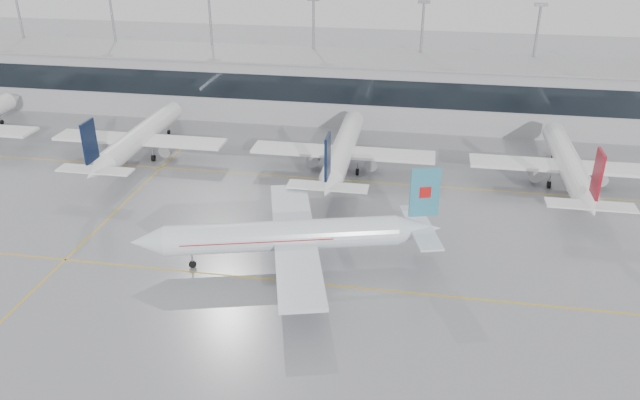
# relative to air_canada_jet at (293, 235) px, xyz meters

# --- Properties ---
(ground) EXTENTS (320.00, 320.00, 0.00)m
(ground) POSITION_rel_air_canada_jet_xyz_m (1.99, -4.19, -3.80)
(ground) COLOR gray
(ground) RESTS_ON ground
(taxi_line_main) EXTENTS (120.00, 0.25, 0.01)m
(taxi_line_main) POSITION_rel_air_canada_jet_xyz_m (1.99, -4.19, -3.79)
(taxi_line_main) COLOR gold
(taxi_line_main) RESTS_ON ground
(taxi_line_north) EXTENTS (120.00, 0.25, 0.01)m
(taxi_line_north) POSITION_rel_air_canada_jet_xyz_m (1.99, 25.81, -3.79)
(taxi_line_north) COLOR gold
(taxi_line_north) RESTS_ON ground
(taxi_line_cross) EXTENTS (0.25, 60.00, 0.01)m
(taxi_line_cross) POSITION_rel_air_canada_jet_xyz_m (-28.01, 10.81, -3.79)
(taxi_line_cross) COLOR gold
(taxi_line_cross) RESTS_ON ground
(terminal) EXTENTS (180.00, 15.00, 12.00)m
(terminal) POSITION_rel_air_canada_jet_xyz_m (1.99, 57.81, 2.20)
(terminal) COLOR #949598
(terminal) RESTS_ON ground
(terminal_glass) EXTENTS (180.00, 0.20, 5.00)m
(terminal_glass) POSITION_rel_air_canada_jet_xyz_m (1.99, 50.26, 3.70)
(terminal_glass) COLOR black
(terminal_glass) RESTS_ON ground
(terminal_roof) EXTENTS (182.00, 16.00, 0.40)m
(terminal_roof) POSITION_rel_air_canada_jet_xyz_m (1.99, 57.81, 8.40)
(terminal_roof) COLOR gray
(terminal_roof) RESTS_ON ground
(light_masts) EXTENTS (156.40, 1.00, 22.60)m
(light_masts) POSITION_rel_air_canada_jet_xyz_m (1.99, 63.81, 9.55)
(light_masts) COLOR gray
(light_masts) RESTS_ON ground
(air_canada_jet) EXTENTS (37.10, 30.44, 11.93)m
(air_canada_jet) POSITION_rel_air_canada_jet_xyz_m (0.00, 0.00, 0.00)
(air_canada_jet) COLOR silver
(air_canada_jet) RESTS_ON ground
(parked_jet_b) EXTENTS (29.64, 36.96, 11.72)m
(parked_jet_b) POSITION_rel_air_canada_jet_xyz_m (-33.01, 29.49, -0.09)
(parked_jet_b) COLOR white
(parked_jet_b) RESTS_ON ground
(parked_jet_c) EXTENTS (29.64, 36.96, 11.72)m
(parked_jet_c) POSITION_rel_air_canada_jet_xyz_m (1.99, 29.49, -0.09)
(parked_jet_c) COLOR white
(parked_jet_c) RESTS_ON ground
(parked_jet_d) EXTENTS (29.64, 36.96, 11.72)m
(parked_jet_d) POSITION_rel_air_canada_jet_xyz_m (36.99, 29.49, -0.09)
(parked_jet_d) COLOR white
(parked_jet_d) RESTS_ON ground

